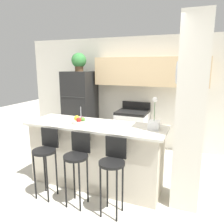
# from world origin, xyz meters

# --- Properties ---
(ground_plane) EXTENTS (14.00, 14.00, 0.00)m
(ground_plane) POSITION_xyz_m (0.00, 0.00, 0.00)
(ground_plane) COLOR beige
(wall_back) EXTENTS (5.60, 0.38, 2.55)m
(wall_back) POSITION_xyz_m (0.15, 1.97, 1.46)
(wall_back) COLOR silver
(wall_back) RESTS_ON ground_plane
(pillar_right) EXTENTS (0.38, 0.32, 2.55)m
(pillar_right) POSITION_xyz_m (1.38, -0.02, 1.28)
(pillar_right) COLOR silver
(pillar_right) RESTS_ON ground_plane
(counter_bar) EXTENTS (2.21, 0.73, 1.02)m
(counter_bar) POSITION_xyz_m (0.00, 0.00, 0.51)
(counter_bar) COLOR beige
(counter_bar) RESTS_ON ground_plane
(refrigerator) EXTENTS (0.67, 0.71, 1.77)m
(refrigerator) POSITION_xyz_m (-1.22, 1.64, 0.88)
(refrigerator) COLOR black
(refrigerator) RESTS_ON ground_plane
(stove_range) EXTENTS (0.68, 0.64, 1.07)m
(stove_range) POSITION_xyz_m (0.10, 1.68, 0.46)
(stove_range) COLOR white
(stove_range) RESTS_ON ground_plane
(bar_stool_left) EXTENTS (0.33, 0.33, 1.02)m
(bar_stool_left) POSITION_xyz_m (-0.52, -0.55, 0.68)
(bar_stool_left) COLOR black
(bar_stool_left) RESTS_ON ground_plane
(bar_stool_mid) EXTENTS (0.33, 0.33, 1.02)m
(bar_stool_mid) POSITION_xyz_m (0.00, -0.55, 0.68)
(bar_stool_mid) COLOR black
(bar_stool_mid) RESTS_ON ground_plane
(bar_stool_right) EXTENTS (0.33, 0.33, 1.02)m
(bar_stool_right) POSITION_xyz_m (0.52, -0.55, 0.68)
(bar_stool_right) COLOR black
(bar_stool_right) RESTS_ON ground_plane
(potted_plant_on_fridge) EXTENTS (0.35, 0.35, 0.43)m
(potted_plant_on_fridge) POSITION_xyz_m (-1.22, 1.64, 2.00)
(potted_plant_on_fridge) COLOR brown
(potted_plant_on_fridge) RESTS_ON refrigerator
(orchid_vase) EXTENTS (0.15, 0.15, 0.46)m
(orchid_vase) POSITION_xyz_m (0.90, 0.08, 1.12)
(orchid_vase) COLOR white
(orchid_vase) RESTS_ON counter_bar
(fruit_bowl) EXTENTS (0.26, 0.26, 0.12)m
(fruit_bowl) POSITION_xyz_m (-0.23, -0.06, 1.06)
(fruit_bowl) COLOR silver
(fruit_bowl) RESTS_ON counter_bar
(trash_bin) EXTENTS (0.28, 0.28, 0.38)m
(trash_bin) POSITION_xyz_m (-0.66, 1.40, 0.19)
(trash_bin) COLOR black
(trash_bin) RESTS_ON ground_plane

